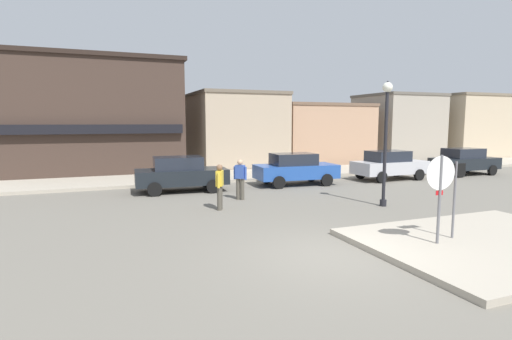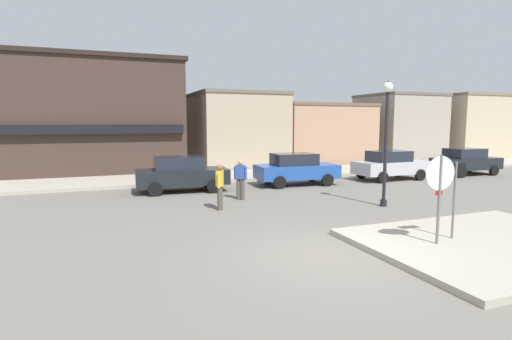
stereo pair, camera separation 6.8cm
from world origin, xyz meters
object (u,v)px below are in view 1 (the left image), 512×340
object	(u,v)px
one_way_sign	(455,192)
lamp_post	(386,125)
stop_sign	(440,188)
parked_car_fourth	(464,161)
pedestrian_crossing_near	(240,178)
parked_car_third	(389,165)
parked_car_nearest	(181,174)
parked_car_second	(295,169)
pedestrian_crossing_far	(220,185)

from	to	relation	value
one_way_sign	lamp_post	distance (m)	4.86
stop_sign	parked_car_fourth	size ratio (longest dim) A/B	0.57
parked_car_fourth	pedestrian_crossing_near	world-z (taller)	pedestrian_crossing_near
parked_car_third	pedestrian_crossing_near	world-z (taller)	pedestrian_crossing_near
parked_car_fourth	parked_car_third	bearing A→B (deg)	-179.59
parked_car_third	one_way_sign	bearing A→B (deg)	-122.25
parked_car_nearest	parked_car_second	xyz separation A→B (m)	(5.61, -0.15, 0.00)
parked_car_nearest	pedestrian_crossing_near	xyz separation A→B (m)	(1.83, -2.73, 0.06)
parked_car_fourth	pedestrian_crossing_far	xyz separation A→B (m)	(-16.04, -3.88, 0.06)
parked_car_fourth	pedestrian_crossing_far	size ratio (longest dim) A/B	2.49
lamp_post	parked_car_second	bearing A→B (deg)	97.26
parked_car_second	parked_car_nearest	bearing A→B (deg)	178.47
parked_car_third	lamp_post	bearing A→B (deg)	-131.36
lamp_post	parked_car_second	size ratio (longest dim) A/B	1.11
parked_car_second	pedestrian_crossing_far	size ratio (longest dim) A/B	2.54
parked_car_second	parked_car_fourth	bearing A→B (deg)	-0.99
stop_sign	pedestrian_crossing_near	bearing A→B (deg)	107.26
parked_car_nearest	parked_car_second	world-z (taller)	same
pedestrian_crossing_near	pedestrian_crossing_far	size ratio (longest dim) A/B	1.00
parked_car_third	parked_car_fourth	xyz separation A→B (m)	(5.47, 0.04, 0.00)
parked_car_fourth	lamp_post	bearing A→B (deg)	-151.89
parked_car_third	parked_car_fourth	world-z (taller)	same
stop_sign	lamp_post	bearing A→B (deg)	65.23
one_way_sign	parked_car_second	world-z (taller)	one_way_sign
stop_sign	pedestrian_crossing_near	distance (m)	8.06
parked_car_fourth	pedestrian_crossing_near	xyz separation A→B (m)	(-14.76, -2.39, 0.06)
parked_car_second	pedestrian_crossing_far	bearing A→B (deg)	-141.15
lamp_post	pedestrian_crossing_near	world-z (taller)	lamp_post
lamp_post	parked_car_fourth	xyz separation A→B (m)	(10.27, 5.48, -2.15)
lamp_post	parked_car_third	xyz separation A→B (m)	(4.79, 5.44, -2.15)
parked_car_second	one_way_sign	bearing A→B (deg)	-93.83
parked_car_second	lamp_post	bearing A→B (deg)	-82.74
lamp_post	parked_car_fourth	distance (m)	11.84
one_way_sign	parked_car_third	distance (m)	11.61
one_way_sign	parked_car_third	bearing A→B (deg)	57.75
lamp_post	parked_car_fourth	size ratio (longest dim) A/B	1.13
one_way_sign	parked_car_fourth	bearing A→B (deg)	40.18
stop_sign	pedestrian_crossing_near	world-z (taller)	stop_sign
pedestrian_crossing_far	one_way_sign	bearing A→B (deg)	-53.76
stop_sign	parked_car_third	distance (m)	12.19
parked_car_third	pedestrian_crossing_near	xyz separation A→B (m)	(-9.29, -2.35, 0.06)
stop_sign	parked_car_third	bearing A→B (deg)	55.43
stop_sign	one_way_sign	bearing A→B (deg)	16.51
parked_car_third	parked_car_fourth	distance (m)	5.47
one_way_sign	lamp_post	world-z (taller)	lamp_post
lamp_post	parked_car_nearest	size ratio (longest dim) A/B	1.11
one_way_sign	parked_car_nearest	xyz separation A→B (m)	(-4.94, 10.19, -0.52)
stop_sign	one_way_sign	size ratio (longest dim) A/B	1.10
one_way_sign	parked_car_nearest	distance (m)	11.33
parked_car_third	parked_car_fourth	bearing A→B (deg)	0.41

